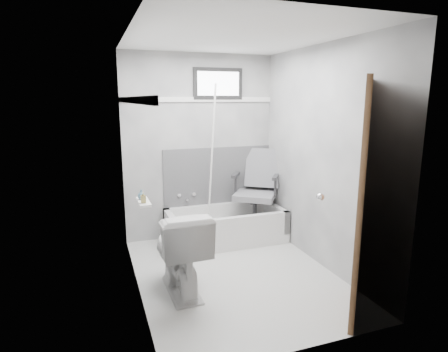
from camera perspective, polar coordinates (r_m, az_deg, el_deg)
name	(u,v)px	position (r m, az deg, el deg)	size (l,w,h in m)	color
floor	(235,274)	(4.11, 1.69, -14.74)	(2.60, 2.60, 0.00)	silver
ceiling	(237,36)	(3.72, 1.93, 20.50)	(2.60, 2.60, 0.00)	silver
wall_back	(200,147)	(4.95, -3.70, 4.37)	(2.00, 0.02, 2.40)	slate
wall_front	(306,194)	(2.59, 12.33, -2.65)	(2.00, 0.02, 2.40)	slate
wall_left	(133,169)	(3.50, -13.63, 1.00)	(0.02, 2.60, 2.40)	slate
wall_right	(321,158)	(4.20, 14.63, 2.69)	(0.02, 2.60, 2.40)	slate
bathtub	(226,226)	(4.91, 0.26, -7.58)	(1.50, 0.70, 0.42)	silver
office_chair	(255,190)	(4.98, 4.75, -2.10)	(0.61, 0.61, 1.05)	slate
toilet	(180,251)	(3.65, -6.74, -11.25)	(0.47, 0.84, 0.82)	silver
door	(412,207)	(3.27, 26.79, -4.30)	(0.78, 0.78, 2.00)	#523B1E
window	(218,84)	(4.98, -0.92, 13.89)	(0.66, 0.04, 0.40)	black
backerboard	(218,176)	(5.08, -0.90, 0.01)	(1.50, 0.02, 0.78)	#4C4C4F
trim_back	(200,99)	(4.90, -3.75, 11.56)	(2.00, 0.02, 0.06)	white
trim_left	(132,100)	(3.44, -13.91, 11.19)	(0.02, 2.60, 0.06)	white
pole	(212,161)	(4.77, -1.91, 2.29)	(0.02, 0.02, 1.95)	white
shelf	(144,202)	(3.52, -12.17, -3.88)	(0.10, 0.32, 0.03)	white
soap_bottle_a	(143,197)	(3.43, -12.20, -3.19)	(0.04, 0.04, 0.10)	#94884A
soap_bottle_b	(141,194)	(3.56, -12.50, -2.73)	(0.07, 0.07, 0.09)	slate
faucet	(187,197)	(5.00, -5.71, -3.19)	(0.26, 0.10, 0.16)	silver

